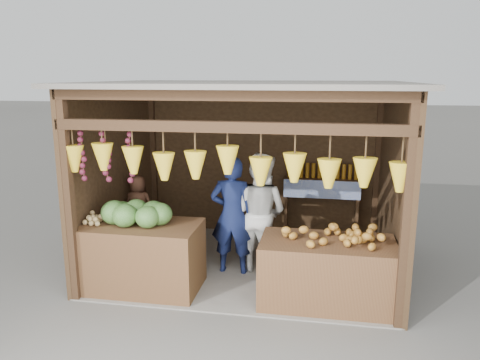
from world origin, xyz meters
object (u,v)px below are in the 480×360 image
(counter_right, at_px, (327,273))
(woman_standing, at_px, (259,213))
(counter_left, at_px, (143,257))
(vendor_seated, at_px, (139,206))
(man_standing, at_px, (232,216))

(counter_right, relative_size, woman_standing, 0.94)
(counter_left, distance_m, vendor_seated, 1.30)
(counter_right, height_order, man_standing, man_standing)
(counter_left, bearing_deg, woman_standing, 32.06)
(man_standing, height_order, woman_standing, woman_standing)
(man_standing, bearing_deg, counter_left, 34.28)
(counter_right, xyz_separation_m, woman_standing, (-0.95, 0.88, 0.45))
(woman_standing, distance_m, vendor_seated, 1.93)
(woman_standing, bearing_deg, man_standing, 45.24)
(woman_standing, xyz_separation_m, vendor_seated, (-1.91, 0.27, -0.07))
(counter_left, bearing_deg, man_standing, 34.41)
(counter_right, distance_m, woman_standing, 1.37)
(counter_left, height_order, vendor_seated, vendor_seated)
(counter_right, relative_size, man_standing, 0.96)
(counter_left, xyz_separation_m, counter_right, (2.36, 0.00, -0.04))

